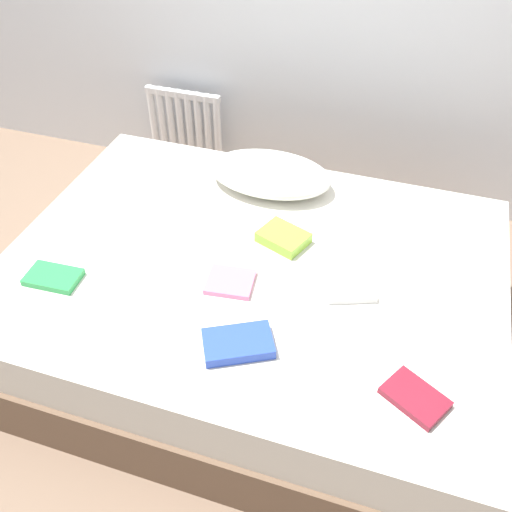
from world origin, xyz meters
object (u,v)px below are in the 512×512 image
(textbook_maroon, at_px, (415,397))
(textbook_pink, at_px, (230,282))
(bed, at_px, (252,304))
(pillow, at_px, (270,174))
(textbook_blue, at_px, (238,344))
(textbook_white, at_px, (350,286))
(radiator, at_px, (185,126))
(textbook_green, at_px, (53,277))
(textbook_lime, at_px, (283,238))

(textbook_maroon, xyz_separation_m, textbook_pink, (-0.72, 0.30, -0.00))
(bed, distance_m, pillow, 0.61)
(pillow, bearing_deg, textbook_blue, -79.43)
(pillow, xyz_separation_m, textbook_white, (0.48, -0.56, -0.05))
(bed, relative_size, textbook_pink, 11.42)
(radiator, xyz_separation_m, textbook_maroon, (1.51, -1.66, 0.19))
(pillow, xyz_separation_m, textbook_pink, (0.05, -0.67, -0.06))
(textbook_maroon, height_order, textbook_white, textbook_white)
(textbook_white, relative_size, textbook_green, 0.89)
(pillow, bearing_deg, textbook_pink, -85.95)
(pillow, distance_m, textbook_lime, 0.41)
(textbook_maroon, xyz_separation_m, textbook_green, (-1.38, 0.12, 0.00))
(radiator, xyz_separation_m, textbook_lime, (0.91, -1.05, 0.20))
(pillow, height_order, textbook_white, pillow)
(textbook_maroon, height_order, textbook_blue, textbook_blue)
(textbook_green, bearing_deg, radiator, 92.02)
(textbook_maroon, relative_size, textbook_blue, 0.82)
(textbook_maroon, relative_size, textbook_green, 0.94)
(textbook_white, height_order, textbook_pink, textbook_white)
(textbook_blue, bearing_deg, bed, 74.16)
(bed, xyz_separation_m, textbook_maroon, (0.69, -0.46, 0.27))
(radiator, bearing_deg, textbook_lime, -49.04)
(radiator, height_order, textbook_lime, radiator)
(textbook_lime, height_order, textbook_blue, textbook_lime)
(textbook_white, bearing_deg, pillow, 109.96)
(textbook_lime, xyz_separation_m, textbook_green, (-0.78, -0.49, -0.01))
(textbook_pink, bearing_deg, textbook_white, 7.37)
(bed, xyz_separation_m, textbook_lime, (0.09, 0.15, 0.28))
(pillow, distance_m, textbook_maroon, 1.24)
(textbook_lime, bearing_deg, textbook_white, -9.72)
(textbook_white, bearing_deg, radiator, 113.65)
(bed, distance_m, textbook_maroon, 0.87)
(textbook_green, xyz_separation_m, textbook_pink, (0.65, 0.19, -0.00))
(pillow, distance_m, textbook_pink, 0.67)
(textbook_lime, xyz_separation_m, textbook_white, (0.31, -0.19, -0.01))
(radiator, distance_m, textbook_pink, 1.58)
(radiator, relative_size, textbook_maroon, 2.43)
(radiator, distance_m, pillow, 1.04)
(pillow, xyz_separation_m, textbook_lime, (0.17, -0.37, -0.04))
(radiator, relative_size, textbook_green, 2.29)
(textbook_lime, xyz_separation_m, textbook_pink, (-0.12, -0.30, -0.01))
(radiator, distance_m, textbook_green, 1.56)
(pillow, bearing_deg, radiator, 137.40)
(bed, relative_size, textbook_lime, 10.53)
(textbook_blue, relative_size, textbook_pink, 1.34)
(bed, relative_size, textbook_maroon, 10.43)
(bed, height_order, textbook_green, textbook_green)
(textbook_white, relative_size, textbook_pink, 1.03)
(textbook_white, bearing_deg, textbook_lime, 128.08)
(textbook_maroon, bearing_deg, textbook_lime, 164.40)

